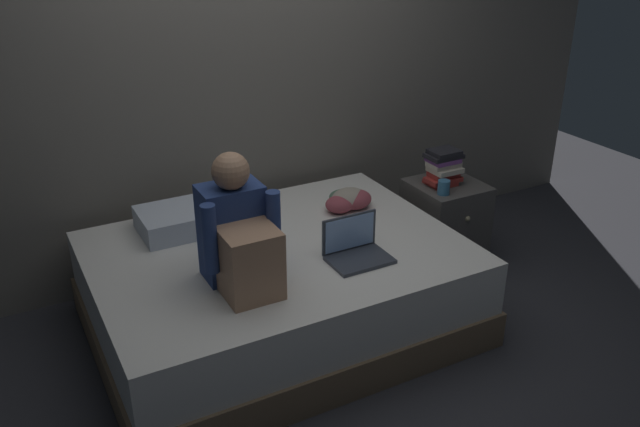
{
  "coord_description": "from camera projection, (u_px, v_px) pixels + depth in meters",
  "views": [
    {
      "loc": [
        -1.49,
        -2.6,
        2.19
      ],
      "look_at": [
        -0.04,
        0.1,
        0.76
      ],
      "focal_mm": 37.06,
      "sensor_mm": 36.0,
      "label": 1
    }
  ],
  "objects": [
    {
      "name": "nightstand",
      "position": [
        444.0,
        223.0,
        4.38
      ],
      "size": [
        0.44,
        0.46,
        0.56
      ],
      "color": "#474442",
      "rests_on": "ground_plane"
    },
    {
      "name": "mug",
      "position": [
        444.0,
        187.0,
        4.09
      ],
      "size": [
        0.08,
        0.08,
        0.09
      ],
      "primitive_type": "cylinder",
      "color": "teal",
      "rests_on": "nightstand"
    },
    {
      "name": "book_stack",
      "position": [
        443.0,
        167.0,
        4.2
      ],
      "size": [
        0.23,
        0.18,
        0.24
      ],
      "color": "#9E2D28",
      "rests_on": "nightstand"
    },
    {
      "name": "pillow",
      "position": [
        189.0,
        218.0,
        3.76
      ],
      "size": [
        0.56,
        0.36,
        0.13
      ],
      "primitive_type": "cube",
      "color": "silver",
      "rests_on": "bed"
    },
    {
      "name": "laptop",
      "position": [
        355.0,
        249.0,
        3.45
      ],
      "size": [
        0.32,
        0.23,
        0.22
      ],
      "color": "#333842",
      "rests_on": "bed"
    },
    {
      "name": "person_sitting",
      "position": [
        239.0,
        237.0,
        3.14
      ],
      "size": [
        0.39,
        0.44,
        0.66
      ],
      "color": "navy",
      "rests_on": "bed"
    },
    {
      "name": "wall_back",
      "position": [
        241.0,
        58.0,
        4.03
      ],
      "size": [
        5.6,
        0.1,
        2.7
      ],
      "primitive_type": "cube",
      "color": "slate",
      "rests_on": "ground_plane"
    },
    {
      "name": "ground_plane",
      "position": [
        336.0,
        344.0,
        3.64
      ],
      "size": [
        8.0,
        8.0,
        0.0
      ],
      "primitive_type": "plane",
      "color": "#2D2D33"
    },
    {
      "name": "clothes_pile",
      "position": [
        348.0,
        200.0,
        4.02
      ],
      "size": [
        0.3,
        0.26,
        0.12
      ],
      "color": "#8E3D47",
      "rests_on": "bed"
    },
    {
      "name": "bed",
      "position": [
        279.0,
        288.0,
        3.69
      ],
      "size": [
        2.0,
        1.5,
        0.51
      ],
      "color": "#7A6047",
      "rests_on": "ground_plane"
    }
  ]
}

